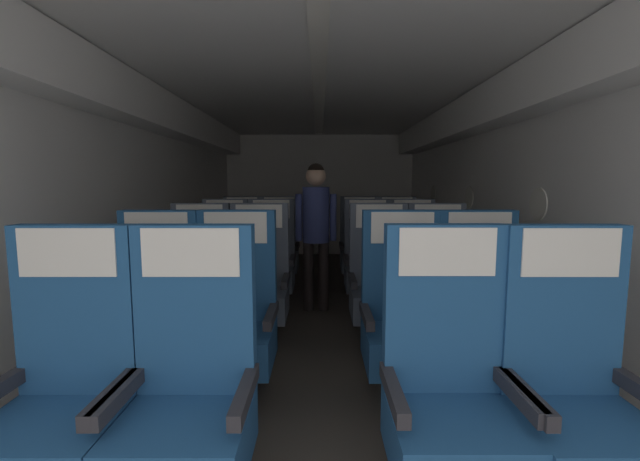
% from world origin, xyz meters
% --- Properties ---
extents(ground, '(3.76, 8.01, 0.02)m').
position_xyz_m(ground, '(0.00, 3.81, -0.01)').
color(ground, '#3D3833').
extents(fuselage_shell, '(3.64, 7.66, 2.31)m').
position_xyz_m(fuselage_shell, '(0.00, 4.10, 1.65)').
color(fuselage_shell, silver).
rests_on(fuselage_shell, ground).
extents(seat_a_left_window, '(0.53, 0.49, 1.18)m').
position_xyz_m(seat_a_left_window, '(-1.02, 1.35, 0.49)').
color(seat_a_left_window, '#38383D').
rests_on(seat_a_left_window, ground).
extents(seat_a_left_aisle, '(0.53, 0.49, 1.18)m').
position_xyz_m(seat_a_left_aisle, '(-0.52, 1.35, 0.49)').
color(seat_a_left_aisle, '#38383D').
rests_on(seat_a_left_aisle, ground).
extents(seat_a_right_aisle, '(0.53, 0.49, 1.18)m').
position_xyz_m(seat_a_right_aisle, '(1.03, 1.35, 0.49)').
color(seat_a_right_aisle, '#38383D').
rests_on(seat_a_right_aisle, ground).
extents(seat_a_right_window, '(0.53, 0.49, 1.18)m').
position_xyz_m(seat_a_right_window, '(0.53, 1.37, 0.49)').
color(seat_a_right_window, '#38383D').
rests_on(seat_a_right_window, ground).
extents(seat_b_left_window, '(0.53, 0.49, 1.18)m').
position_xyz_m(seat_b_left_window, '(-1.03, 2.29, 0.49)').
color(seat_b_left_window, '#38383D').
rests_on(seat_b_left_window, ground).
extents(seat_b_left_aisle, '(0.53, 0.49, 1.18)m').
position_xyz_m(seat_b_left_aisle, '(-0.53, 2.31, 0.49)').
color(seat_b_left_aisle, '#38383D').
rests_on(seat_b_left_aisle, ground).
extents(seat_b_right_aisle, '(0.53, 0.49, 1.18)m').
position_xyz_m(seat_b_right_aisle, '(1.02, 2.30, 0.49)').
color(seat_b_right_aisle, '#38383D').
rests_on(seat_b_right_aisle, ground).
extents(seat_b_right_window, '(0.53, 0.49, 1.18)m').
position_xyz_m(seat_b_right_window, '(0.53, 2.30, 0.49)').
color(seat_b_right_window, '#38383D').
rests_on(seat_b_right_window, ground).
extents(seat_c_left_window, '(0.53, 0.49, 1.18)m').
position_xyz_m(seat_c_left_window, '(-1.03, 3.24, 0.49)').
color(seat_c_left_window, '#38383D').
rests_on(seat_c_left_window, ground).
extents(seat_c_left_aisle, '(0.53, 0.49, 1.18)m').
position_xyz_m(seat_c_left_aisle, '(-0.52, 3.23, 0.49)').
color(seat_c_left_aisle, '#38383D').
rests_on(seat_c_left_aisle, ground).
extents(seat_c_right_aisle, '(0.53, 0.49, 1.18)m').
position_xyz_m(seat_c_right_aisle, '(1.02, 3.24, 0.49)').
color(seat_c_right_aisle, '#38383D').
rests_on(seat_c_right_aisle, ground).
extents(seat_c_right_window, '(0.53, 0.49, 1.18)m').
position_xyz_m(seat_c_right_window, '(0.52, 3.24, 0.49)').
color(seat_c_right_window, '#38383D').
rests_on(seat_c_right_window, ground).
extents(seat_d_left_window, '(0.53, 0.49, 1.18)m').
position_xyz_m(seat_d_left_window, '(-1.03, 4.19, 0.49)').
color(seat_d_left_window, '#38383D').
rests_on(seat_d_left_window, ground).
extents(seat_d_left_aisle, '(0.53, 0.49, 1.18)m').
position_xyz_m(seat_d_left_aisle, '(-0.52, 4.19, 0.49)').
color(seat_d_left_aisle, '#38383D').
rests_on(seat_d_left_aisle, ground).
extents(seat_d_right_aisle, '(0.53, 0.49, 1.18)m').
position_xyz_m(seat_d_right_aisle, '(1.02, 4.19, 0.49)').
color(seat_d_right_aisle, '#38383D').
rests_on(seat_d_right_aisle, ground).
extents(seat_d_right_window, '(0.53, 0.49, 1.18)m').
position_xyz_m(seat_d_right_window, '(0.53, 4.19, 0.49)').
color(seat_d_right_window, '#38383D').
rests_on(seat_d_right_window, ground).
extents(seat_e_left_window, '(0.53, 0.49, 1.18)m').
position_xyz_m(seat_e_left_window, '(-1.02, 5.12, 0.49)').
color(seat_e_left_window, '#38383D').
rests_on(seat_e_left_window, ground).
extents(seat_e_left_aisle, '(0.53, 0.49, 1.18)m').
position_xyz_m(seat_e_left_aisle, '(-0.53, 5.13, 0.49)').
color(seat_e_left_aisle, '#38383D').
rests_on(seat_e_left_aisle, ground).
extents(seat_e_right_aisle, '(0.53, 0.49, 1.18)m').
position_xyz_m(seat_e_right_aisle, '(1.02, 5.11, 0.49)').
color(seat_e_right_aisle, '#38383D').
rests_on(seat_e_right_aisle, ground).
extents(seat_e_right_window, '(0.53, 0.49, 1.18)m').
position_xyz_m(seat_e_right_window, '(0.53, 5.13, 0.49)').
color(seat_e_right_window, '#38383D').
rests_on(seat_e_right_window, ground).
extents(flight_attendant, '(0.43, 0.28, 1.55)m').
position_xyz_m(flight_attendant, '(-0.03, 4.08, 0.95)').
color(flight_attendant, black).
rests_on(flight_attendant, ground).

